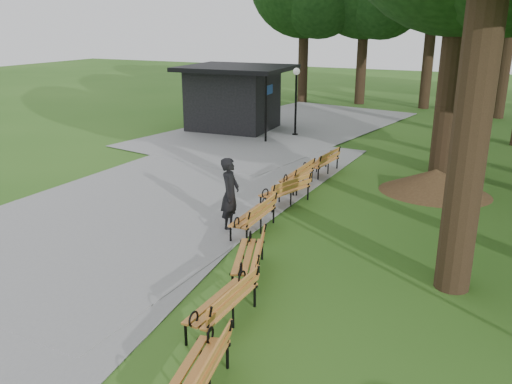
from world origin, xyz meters
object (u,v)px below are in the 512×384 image
at_px(bench_6, 323,162).
at_px(kiosk, 233,98).
at_px(bench_3, 253,216).
at_px(bench_5, 297,175).
at_px(dirt_mound, 435,181).
at_px(bench_2, 248,257).
at_px(bench_1, 222,303).
at_px(lamp_post, 296,87).
at_px(person, 230,194).
at_px(bench_4, 285,191).
at_px(bench_0, 194,374).

bearing_deg(bench_6, kiosk, -125.60).
distance_m(bench_3, bench_5, 3.97).
xyz_separation_m(dirt_mound, bench_2, (-2.75, -7.64, 0.06)).
distance_m(dirt_mound, bench_1, 9.83).
bearing_deg(lamp_post, kiosk, 178.20).
distance_m(person, kiosk, 13.28).
height_order(bench_2, bench_4, same).
bearing_deg(lamp_post, dirt_mound, -40.73).
bearing_deg(bench_6, lamp_post, -144.48).
relative_size(bench_2, bench_6, 1.00).
bearing_deg(bench_1, person, -151.77).
bearing_deg(bench_1, bench_0, 19.64).
distance_m(bench_0, bench_1, 2.00).
bearing_deg(bench_2, bench_5, 172.27).
relative_size(lamp_post, dirt_mound, 1.08).
relative_size(bench_4, bench_6, 1.00).
height_order(person, bench_6, person).
bearing_deg(bench_0, bench_4, -176.75).
bearing_deg(bench_2, bench_4, 173.19).
xyz_separation_m(bench_0, bench_2, (-1.06, 3.82, 0.00)).
relative_size(kiosk, lamp_post, 1.59).
bearing_deg(bench_0, bench_1, -172.98).
relative_size(person, kiosk, 0.38).
distance_m(dirt_mound, bench_6, 3.92).
relative_size(person, bench_2, 1.00).
xyz_separation_m(bench_0, bench_6, (-2.21, 11.96, 0.00)).
bearing_deg(bench_6, dirt_mound, 88.08).
relative_size(kiosk, dirt_mound, 1.73).
bearing_deg(bench_6, bench_2, 13.43).
bearing_deg(lamp_post, bench_2, -72.19).
relative_size(bench_2, bench_4, 1.00).
bearing_deg(bench_6, bench_4, 6.80).
bearing_deg(bench_2, dirt_mound, 140.27).
relative_size(person, bench_5, 1.00).
bearing_deg(person, bench_3, -98.34).
xyz_separation_m(person, kiosk, (-6.18, 11.73, 0.62)).
distance_m(person, dirt_mound, 7.00).
xyz_separation_m(bench_1, bench_2, (-0.44, 1.92, 0.00)).
xyz_separation_m(kiosk, bench_1, (8.25, -15.86, -1.12)).
bearing_deg(person, bench_4, -22.86).
distance_m(person, bench_0, 6.61).
height_order(bench_1, bench_2, same).
bearing_deg(bench_3, kiosk, -150.58).
height_order(kiosk, bench_5, kiosk).
height_order(bench_0, bench_5, same).
bearing_deg(kiosk, bench_0, -66.39).
height_order(bench_2, bench_6, same).
height_order(lamp_post, bench_1, lamp_post).
bearing_deg(lamp_post, bench_6, -59.90).
bearing_deg(person, kiosk, 18.63).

